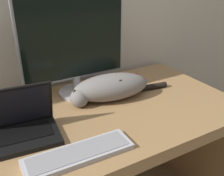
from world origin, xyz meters
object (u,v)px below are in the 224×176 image
at_px(cat, 110,87).
at_px(external_keyboard, 79,154).
at_px(monitor, 74,44).
at_px(laptop, 19,128).

bearing_deg(cat, external_keyboard, -124.41).
distance_m(monitor, laptop, 0.50).
relative_size(laptop, external_keyboard, 0.78).
bearing_deg(cat, monitor, 139.86).
bearing_deg(external_keyboard, laptop, 126.87).
xyz_separation_m(laptop, cat, (0.48, 0.11, 0.03)).
distance_m(laptop, external_keyboard, 0.28).
xyz_separation_m(monitor, laptop, (-0.36, -0.25, -0.24)).
distance_m(laptop, cat, 0.49).
height_order(monitor, laptop, monitor).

